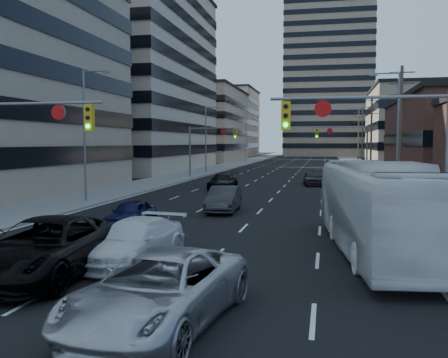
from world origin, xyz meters
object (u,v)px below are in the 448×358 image
object	(u,v)px
transit_bus	(378,207)
sedan_blue	(131,213)
black_pickup	(46,248)
silver_suv	(159,290)
white_van	(134,242)

from	to	relation	value
transit_bus	sedan_blue	size ratio (longest dim) A/B	3.18
black_pickup	silver_suv	bearing A→B (deg)	-35.30
silver_suv	transit_bus	xyz separation A→B (m)	(5.56, 8.69, 0.90)
white_van	sedan_blue	xyz separation A→B (m)	(-2.92, 6.90, -0.08)
black_pickup	transit_bus	xyz separation A→B (m)	(10.26, 5.53, 0.81)
white_van	sedan_blue	distance (m)	7.49
silver_suv	black_pickup	bearing A→B (deg)	153.68
black_pickup	sedan_blue	size ratio (longest dim) A/B	1.68
black_pickup	white_van	xyz separation A→B (m)	(1.93, 2.25, -0.16)
black_pickup	silver_suv	world-z (taller)	black_pickup
silver_suv	sedan_blue	xyz separation A→B (m)	(-5.69, 12.30, -0.16)
white_van	silver_suv	size ratio (longest dim) A/B	0.87
transit_bus	sedan_blue	distance (m)	11.86
white_van	silver_suv	bearing A→B (deg)	-55.45
silver_suv	sedan_blue	bearing A→B (deg)	122.37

